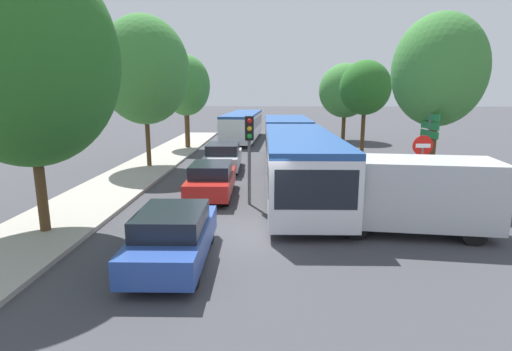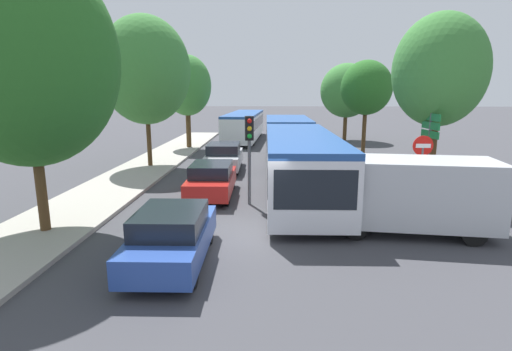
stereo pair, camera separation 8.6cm
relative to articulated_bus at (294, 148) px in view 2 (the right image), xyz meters
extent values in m
plane|color=#3D3D42|center=(-1.85, -8.08, -1.52)|extent=(200.00, 200.00, 0.00)
cube|color=#9E998E|center=(-8.17, 3.71, -1.45)|extent=(3.20, 33.58, 0.14)
cube|color=silver|center=(0.08, -3.84, -0.16)|extent=(2.87, 9.98, 2.14)
cube|color=black|center=(0.08, -3.84, 0.22)|extent=(2.89, 9.58, 0.94)
cube|color=#234C93|center=(0.08, -3.84, 1.01)|extent=(2.87, 9.98, 0.21)
cube|color=silver|center=(-0.12, 5.56, -0.16)|extent=(2.81, 6.85, 2.14)
cube|color=black|center=(-0.12, 5.56, 0.22)|extent=(2.82, 6.58, 0.94)
cube|color=#234C93|center=(-0.12, 5.56, 1.01)|extent=(2.81, 6.85, 0.21)
cylinder|color=black|center=(-0.03, 1.65, -0.16)|extent=(1.99, 1.09, 1.97)
cube|color=black|center=(0.19, -8.76, 0.09)|extent=(2.35, 0.15, 1.15)
cylinder|color=black|center=(1.27, -6.99, -1.00)|extent=(0.34, 1.05, 1.04)
cylinder|color=black|center=(-0.97, -7.04, -1.00)|extent=(0.34, 1.05, 1.04)
cylinder|color=black|center=(1.13, -0.64, -1.00)|extent=(0.34, 1.05, 1.04)
cylinder|color=black|center=(-1.10, -0.69, -1.00)|extent=(0.34, 1.05, 1.04)
cylinder|color=black|center=(1.00, 5.59, -1.00)|extent=(0.34, 1.05, 1.04)
cylinder|color=black|center=(-1.24, 5.54, -1.00)|extent=(0.34, 1.05, 1.04)
cube|color=silver|center=(-3.60, 15.51, -0.28)|extent=(3.02, 11.32, 1.95)
cube|color=black|center=(-3.60, 15.51, 0.07)|extent=(3.01, 10.76, 0.82)
cube|color=#234C93|center=(-3.60, 15.51, 0.79)|extent=(3.02, 11.32, 0.19)
cylinder|color=black|center=(-4.46, 19.25, -1.04)|extent=(0.34, 0.99, 0.97)
cylinder|color=black|center=(-2.38, 19.15, -1.04)|extent=(0.34, 0.99, 0.97)
cylinder|color=black|center=(-4.80, 12.20, -1.04)|extent=(0.34, 0.99, 0.97)
cylinder|color=black|center=(-2.72, 12.10, -1.04)|extent=(0.34, 0.99, 0.97)
cube|color=#284799|center=(-3.56, -10.15, -0.94)|extent=(1.83, 4.15, 0.67)
cube|color=black|center=(-3.55, -10.25, -0.35)|extent=(1.65, 2.19, 0.51)
cylinder|color=black|center=(-4.32, -8.85, -1.21)|extent=(0.23, 0.63, 0.63)
cylinder|color=black|center=(-2.85, -8.82, -1.21)|extent=(0.23, 0.63, 0.63)
cylinder|color=black|center=(-4.26, -11.48, -1.21)|extent=(0.23, 0.63, 0.63)
cylinder|color=black|center=(-2.80, -11.45, -1.21)|extent=(0.23, 0.63, 0.63)
cube|color=#B21E19|center=(-3.54, -3.62, -0.94)|extent=(1.82, 4.11, 0.66)
cube|color=black|center=(-3.54, -3.72, -0.36)|extent=(1.64, 2.17, 0.50)
cylinder|color=black|center=(-4.30, -2.34, -1.21)|extent=(0.23, 0.63, 0.62)
cylinder|color=black|center=(-2.85, -2.30, -1.21)|extent=(0.23, 0.63, 0.62)
cylinder|color=black|center=(-4.24, -4.94, -1.21)|extent=(0.23, 0.63, 0.62)
cylinder|color=black|center=(-2.79, -4.91, -1.21)|extent=(0.23, 0.63, 0.62)
cube|color=#B7BABF|center=(-3.73, 1.95, -0.91)|extent=(1.91, 4.33, 0.69)
cube|color=black|center=(-3.72, 1.85, -0.30)|extent=(1.72, 2.28, 0.53)
cylinder|color=black|center=(-4.52, 3.30, -1.20)|extent=(0.24, 0.66, 0.65)
cylinder|color=black|center=(-2.99, 3.34, -1.20)|extent=(0.24, 0.66, 0.65)
cylinder|color=black|center=(-4.46, 0.56, -1.20)|extent=(0.24, 0.66, 0.65)
cylinder|color=black|center=(-2.93, 0.59, -1.20)|extent=(0.24, 0.66, 0.65)
cube|color=#B7BABF|center=(3.62, -7.69, -0.21)|extent=(4.29, 2.43, 2.00)
cube|color=#B7BABF|center=(1.13, -7.42, -0.68)|extent=(1.10, 1.99, 1.00)
cylinder|color=black|center=(1.44, -8.30, -1.16)|extent=(0.74, 0.32, 0.72)
cylinder|color=black|center=(1.62, -6.63, -1.16)|extent=(0.74, 0.32, 0.72)
cylinder|color=black|center=(4.72, -8.65, -1.16)|extent=(0.74, 0.32, 0.72)
cylinder|color=black|center=(4.90, -6.98, -1.16)|extent=(0.74, 0.32, 0.72)
cylinder|color=#56595E|center=(-1.91, -4.74, 0.18)|extent=(0.12, 0.12, 3.40)
cube|color=black|center=(-1.91, -4.74, 1.43)|extent=(0.35, 0.28, 0.90)
sphere|color=red|center=(-1.89, -4.89, 1.71)|extent=(0.18, 0.18, 0.18)
sphere|color=#EAAD14|center=(-1.89, -4.89, 1.43)|extent=(0.18, 0.18, 0.18)
sphere|color=green|center=(-1.89, -4.89, 1.15)|extent=(0.18, 0.18, 0.18)
cylinder|color=#56595E|center=(4.15, -5.76, -0.32)|extent=(0.08, 0.08, 2.40)
cylinder|color=red|center=(4.15, -5.76, 0.95)|extent=(0.70, 0.03, 0.70)
cube|color=white|center=(4.15, -5.78, 0.95)|extent=(0.50, 0.04, 0.14)
cylinder|color=#56595E|center=(5.25, -3.40, 0.28)|extent=(0.10, 0.10, 3.60)
cube|color=#197A38|center=(5.25, -3.40, 1.78)|extent=(0.20, 1.40, 0.28)
cube|color=#197A38|center=(5.25, -3.40, 1.44)|extent=(0.20, 1.40, 0.28)
cube|color=#197A38|center=(5.25, -3.40, 1.10)|extent=(0.20, 1.40, 0.28)
cylinder|color=#51381E|center=(-7.99, -8.28, -0.07)|extent=(0.30, 0.30, 2.91)
ellipsoid|color=#286623|center=(-7.99, -8.28, 3.70)|extent=(5.10, 5.10, 6.16)
ellipsoid|color=#286623|center=(-8.33, -8.26, 2.77)|extent=(3.06, 3.06, 3.39)
cylinder|color=#51381E|center=(-8.04, 2.50, 0.08)|extent=(0.25, 0.25, 3.21)
ellipsoid|color=#3D7F38|center=(-8.04, 2.50, 3.88)|extent=(4.90, 4.90, 5.85)
cylinder|color=#51381E|center=(-7.40, 10.08, -0.01)|extent=(0.36, 0.36, 3.03)
ellipsoid|color=#3D7F38|center=(-7.40, 10.08, 3.16)|extent=(3.55, 3.55, 4.41)
ellipsoid|color=#3D7F38|center=(-7.25, 10.51, 2.50)|extent=(2.13, 2.13, 2.42)
cylinder|color=#51381E|center=(5.83, -2.31, 0.18)|extent=(0.33, 0.33, 3.41)
ellipsoid|color=#3D7F38|center=(5.83, -2.31, 3.63)|extent=(3.80, 3.80, 4.63)
ellipsoid|color=#33752D|center=(5.69, -2.54, 2.93)|extent=(2.28, 2.28, 2.55)
cylinder|color=#51381E|center=(5.07, 7.52, 0.06)|extent=(0.27, 0.27, 3.17)
ellipsoid|color=#286623|center=(5.07, 7.52, 2.98)|extent=(3.35, 3.35, 3.57)
cylinder|color=#51381E|center=(5.23, 15.76, -0.23)|extent=(0.33, 0.33, 2.58)
ellipsoid|color=#3D7F38|center=(5.23, 15.76, 2.79)|extent=(4.47, 4.47, 4.61)
camera|label=1|loc=(-1.07, -19.65, 2.82)|focal=28.00mm
camera|label=2|loc=(-0.99, -19.64, 2.82)|focal=28.00mm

